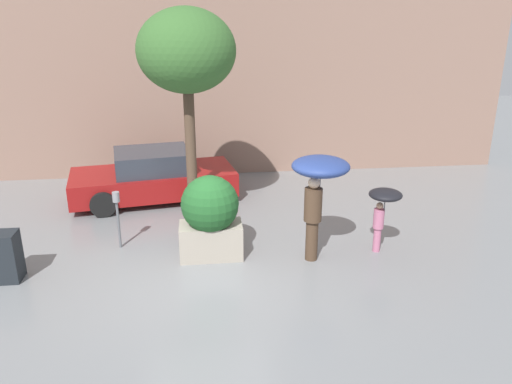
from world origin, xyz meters
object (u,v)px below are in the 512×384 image
object	(u,v)px
parked_car_near	(153,177)
newspaper_box	(5,257)
person_adult	(319,178)
parking_meter	(117,208)
planter_box	(210,215)
person_child	(384,203)
street_tree	(186,53)

from	to	relation	value
parked_car_near	newspaper_box	world-z (taller)	parked_car_near
person_adult	parking_meter	size ratio (longest dim) A/B	1.70
planter_box	parking_meter	xyz separation A→B (m)	(-1.82, 0.62, -0.02)
person_child	street_tree	bearing A→B (deg)	-165.70
street_tree	planter_box	bearing A→B (deg)	-79.69
planter_box	person_adult	bearing A→B (deg)	-7.86
planter_box	parked_car_near	world-z (taller)	planter_box
person_child	person_adult	bearing A→B (deg)	-131.70
person_child	parking_meter	xyz separation A→B (m)	(-5.14, 0.80, -0.18)
street_tree	newspaper_box	world-z (taller)	street_tree
parked_car_near	person_child	bearing A→B (deg)	-137.28
person_child	parked_car_near	xyz separation A→B (m)	(-4.67, 3.63, -0.45)
person_adult	newspaper_box	world-z (taller)	person_adult
street_tree	newspaper_box	bearing A→B (deg)	-143.23
newspaper_box	person_adult	bearing A→B (deg)	2.39
person_adult	parking_meter	xyz separation A→B (m)	(-3.82, 0.89, -0.76)
planter_box	person_adult	size ratio (longest dim) A/B	0.81
person_adult	parked_car_near	xyz separation A→B (m)	(-3.35, 3.72, -1.03)
street_tree	parking_meter	xyz separation A→B (m)	(-1.47, -1.31, -2.85)
person_adult	street_tree	size ratio (longest dim) A/B	0.43
person_adult	person_child	distance (m)	1.44
parked_car_near	parking_meter	bearing A→B (deg)	161.20
street_tree	newspaper_box	size ratio (longest dim) A/B	5.14
parking_meter	newspaper_box	distance (m)	2.16
parked_car_near	newspaper_box	size ratio (longest dim) A/B	4.74
newspaper_box	street_tree	bearing A→B (deg)	36.77
person_child	street_tree	size ratio (longest dim) A/B	0.28
planter_box	street_tree	world-z (taller)	street_tree
parking_meter	newspaper_box	world-z (taller)	parking_meter
person_child	newspaper_box	distance (m)	6.96
person_child	newspaper_box	bearing A→B (deg)	-133.07
parked_car_near	parking_meter	xyz separation A→B (m)	(-0.47, -2.83, 0.27)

